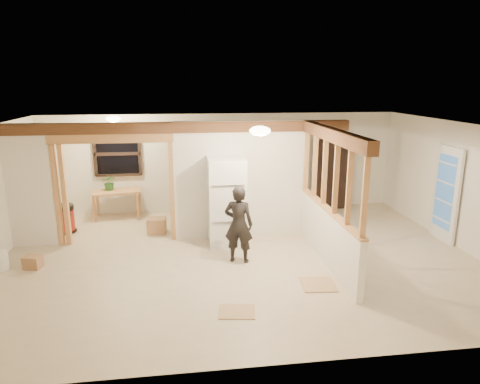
{
  "coord_description": "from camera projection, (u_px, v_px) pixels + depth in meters",
  "views": [
    {
      "loc": [
        -0.99,
        -7.57,
        3.28
      ],
      "look_at": [
        0.08,
        0.4,
        1.2
      ],
      "focal_mm": 32.0,
      "sensor_mm": 36.0,
      "label": 1
    }
  ],
  "objects": [
    {
      "name": "floor",
      "position": [
        239.0,
        258.0,
        8.21
      ],
      "size": [
        9.0,
        6.5,
        0.01
      ],
      "primitive_type": "cube",
      "color": "beige",
      "rests_on": "ground"
    },
    {
      "name": "ceiling",
      "position": [
        238.0,
        127.0,
        7.58
      ],
      "size": [
        9.0,
        6.5,
        0.01
      ],
      "primitive_type": "cube",
      "color": "white"
    },
    {
      "name": "wall_back",
      "position": [
        222.0,
        163.0,
        11.02
      ],
      "size": [
        9.0,
        0.01,
        2.5
      ],
      "primitive_type": "cube",
      "color": "silver",
      "rests_on": "floor"
    },
    {
      "name": "wall_front",
      "position": [
        276.0,
        269.0,
        4.78
      ],
      "size": [
        9.0,
        0.01,
        2.5
      ],
      "primitive_type": "cube",
      "color": "silver",
      "rests_on": "floor"
    },
    {
      "name": "wall_right",
      "position": [
        463.0,
        187.0,
        8.48
      ],
      "size": [
        0.01,
        6.5,
        2.5
      ],
      "primitive_type": "cube",
      "color": "silver",
      "rests_on": "floor"
    },
    {
      "name": "partition_left_stub",
      "position": [
        30.0,
        186.0,
        8.53
      ],
      "size": [
        0.9,
        0.12,
        2.5
      ],
      "primitive_type": "cube",
      "color": "silver",
      "rests_on": "floor"
    },
    {
      "name": "partition_center",
      "position": [
        240.0,
        180.0,
        9.07
      ],
      "size": [
        2.8,
        0.12,
        2.5
      ],
      "primitive_type": "cube",
      "color": "silver",
      "rests_on": "floor"
    },
    {
      "name": "doorway_frame",
      "position": [
        115.0,
        191.0,
        8.78
      ],
      "size": [
        2.46,
        0.14,
        2.2
      ],
      "primitive_type": "cube",
      "color": "tan",
      "rests_on": "floor"
    },
    {
      "name": "header_beam_back",
      "position": [
        182.0,
        127.0,
        8.64
      ],
      "size": [
        7.0,
        0.18,
        0.22
      ],
      "primitive_type": "cube",
      "color": "brown",
      "rests_on": "ceiling"
    },
    {
      "name": "header_beam_right",
      "position": [
        332.0,
        135.0,
        7.44
      ],
      "size": [
        0.18,
        3.3,
        0.22
      ],
      "primitive_type": "cube",
      "color": "brown",
      "rests_on": "ceiling"
    },
    {
      "name": "pony_wall",
      "position": [
        327.0,
        236.0,
        7.91
      ],
      "size": [
        0.12,
        3.2,
        1.0
      ],
      "primitive_type": "cube",
      "color": "silver",
      "rests_on": "floor"
    },
    {
      "name": "stud_partition",
      "position": [
        330.0,
        175.0,
        7.62
      ],
      "size": [
        0.14,
        3.2,
        1.32
      ],
      "primitive_type": "cube",
      "color": "tan",
      "rests_on": "pony_wall"
    },
    {
      "name": "window_back",
      "position": [
        117.0,
        154.0,
        10.53
      ],
      "size": [
        1.12,
        0.1,
        1.1
      ],
      "primitive_type": "cube",
      "color": "black",
      "rests_on": "wall_back"
    },
    {
      "name": "french_door",
      "position": [
        446.0,
        194.0,
        8.91
      ],
      "size": [
        0.12,
        0.86,
        2.0
      ],
      "primitive_type": "cube",
      "color": "white",
      "rests_on": "floor"
    },
    {
      "name": "ceiling_dome_main",
      "position": [
        260.0,
        131.0,
        7.15
      ],
      "size": [
        0.36,
        0.36,
        0.16
      ],
      "primitive_type": "ellipsoid",
      "color": "#FFEABF",
      "rests_on": "ceiling"
    },
    {
      "name": "ceiling_dome_util",
      "position": [
        113.0,
        119.0,
        9.47
      ],
      "size": [
        0.32,
        0.32,
        0.14
      ],
      "primitive_type": "ellipsoid",
      "color": "#FFEABF",
      "rests_on": "ceiling"
    },
    {
      "name": "hanging_bulb",
      "position": [
        134.0,
        136.0,
        8.94
      ],
      "size": [
        0.07,
        0.07,
        0.07
      ],
      "primitive_type": "ellipsoid",
      "color": "#FFD88C",
      "rests_on": "ceiling"
    },
    {
      "name": "refrigerator",
      "position": [
        227.0,
        202.0,
        8.71
      ],
      "size": [
        0.74,
        0.72,
        1.81
      ],
      "primitive_type": "cube",
      "color": "silver",
      "rests_on": "floor"
    },
    {
      "name": "woman",
      "position": [
        239.0,
        224.0,
        7.86
      ],
      "size": [
        0.62,
        0.5,
        1.46
      ],
      "primitive_type": "imported",
      "rotation": [
        0.0,
        0.0,
        2.81
      ],
      "color": "black",
      "rests_on": "floor"
    },
    {
      "name": "work_table",
      "position": [
        117.0,
        204.0,
        10.5
      ],
      "size": [
        1.19,
        0.73,
        0.7
      ],
      "primitive_type": "cube",
      "rotation": [
        0.0,
        0.0,
        0.17
      ],
      "color": "tan",
      "rests_on": "floor"
    },
    {
      "name": "potted_plant",
      "position": [
        110.0,
        182.0,
        10.41
      ],
      "size": [
        0.37,
        0.33,
        0.4
      ],
      "primitive_type": "imported",
      "rotation": [
        0.0,
        0.0,
        -0.05
      ],
      "color": "#2E5D24",
      "rests_on": "work_table"
    },
    {
      "name": "shop_vac",
      "position": [
        64.0,
        219.0,
        9.5
      ],
      "size": [
        0.52,
        0.52,
        0.64
      ],
      "primitive_type": "cylinder",
      "rotation": [
        0.0,
        0.0,
        0.06
      ],
      "color": "maroon",
      "rests_on": "floor"
    },
    {
      "name": "bookshelf",
      "position": [
        331.0,
        174.0,
        11.25
      ],
      "size": [
        0.93,
        0.31,
        1.86
      ],
      "primitive_type": "cube",
      "color": "black",
      "rests_on": "floor"
    },
    {
      "name": "box_util_a",
      "position": [
        157.0,
        226.0,
        9.51
      ],
      "size": [
        0.42,
        0.37,
        0.34
      ],
      "primitive_type": "cube",
      "rotation": [
        0.0,
        0.0,
        -0.06
      ],
      "color": "#A3754F",
      "rests_on": "floor"
    },
    {
      "name": "box_util_b",
      "position": [
        61.0,
        221.0,
        9.91
      ],
      "size": [
        0.42,
        0.42,
        0.3
      ],
      "primitive_type": "cube",
      "rotation": [
        0.0,
        0.0,
        0.41
      ],
      "color": "#A3754F",
      "rests_on": "floor"
    },
    {
      "name": "box_front",
      "position": [
        33.0,
        262.0,
        7.72
      ],
      "size": [
        0.33,
        0.29,
        0.23
      ],
      "primitive_type": "cube",
      "rotation": [
        0.0,
        0.0,
        -0.22
      ],
      "color": "#A3754F",
      "rests_on": "floor"
    },
    {
      "name": "floor_panel_near",
      "position": [
        318.0,
        284.0,
        7.1
      ],
      "size": [
        0.6,
        0.6,
        0.02
      ],
      "primitive_type": "cube",
      "rotation": [
        0.0,
        0.0,
        -0.1
      ],
      "color": "tan",
      "rests_on": "floor"
    },
    {
      "name": "floor_panel_far",
      "position": [
        237.0,
        312.0,
        6.27
      ],
      "size": [
        0.58,
        0.49,
        0.02
      ],
      "primitive_type": "cube",
      "rotation": [
        0.0,
        0.0,
        -0.14
      ],
      "color": "tan",
      "rests_on": "floor"
    }
  ]
}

